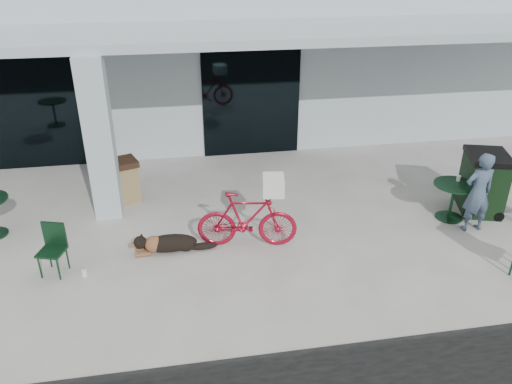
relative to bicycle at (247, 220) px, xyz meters
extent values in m
plane|color=#BBB8B1|center=(-1.03, -0.67, -0.53)|extent=(80.00, 80.00, 0.00)
cube|color=#A4B3BA|center=(-1.03, 7.83, 1.72)|extent=(22.00, 7.00, 4.50)
cube|color=black|center=(-4.23, 4.31, 0.82)|extent=(2.80, 0.06, 2.70)
cube|color=black|center=(0.77, 4.31, 0.82)|extent=(2.40, 0.06, 2.70)
cube|color=#A4B3BA|center=(-2.53, 1.63, 1.03)|extent=(0.50, 0.50, 3.12)
cube|color=#A4B3BA|center=(-1.03, 2.93, 2.68)|extent=(22.00, 2.80, 0.18)
imported|color=#A80D26|center=(0.00, 0.00, 0.00)|extent=(1.81, 0.78, 1.05)
cube|color=white|center=(0.44, -0.07, 0.67)|extent=(0.43, 0.53, 0.29)
cylinder|color=white|center=(-2.75, -0.46, -0.47)|extent=(0.09, 0.09, 0.11)
imported|color=#3D4F66|center=(4.25, -0.15, 0.25)|extent=(0.58, 0.39, 1.55)
cylinder|color=white|center=(4.19, 0.44, 0.27)|extent=(0.09, 0.09, 0.11)
camera|label=1|loc=(-1.11, -7.48, 4.33)|focal=35.00mm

